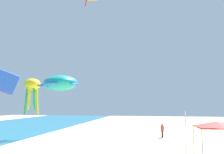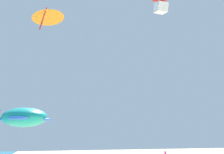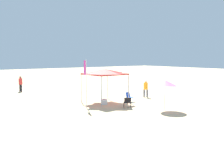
% 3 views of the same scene
% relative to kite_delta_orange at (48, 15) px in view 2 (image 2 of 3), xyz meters
% --- Properties ---
extents(kite_delta_orange, '(4.78, 4.82, 3.36)m').
position_rel_kite_delta_orange_xyz_m(kite_delta_orange, '(0.00, 0.00, 0.00)').
color(kite_delta_orange, orange).
extents(kite_turtle_teal, '(4.86, 4.84, 1.43)m').
position_rel_kite_delta_orange_xyz_m(kite_turtle_teal, '(-8.31, 0.88, -12.91)').
color(kite_turtle_teal, teal).
extents(kite_box_red, '(1.18, 1.00, 2.22)m').
position_rel_kite_delta_orange_xyz_m(kite_box_red, '(-10.09, -9.84, -2.68)').
color(kite_box_red, red).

